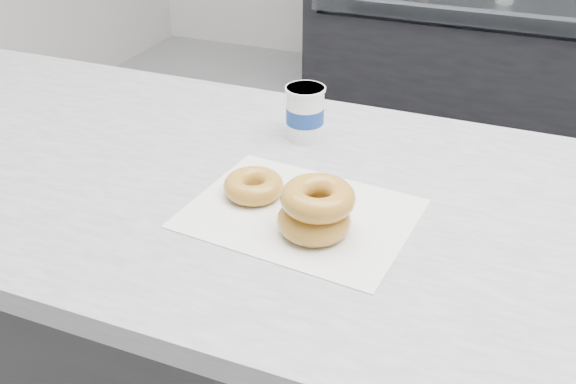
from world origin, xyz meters
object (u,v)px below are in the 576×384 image
(display_case, at_px, (544,19))
(coffee_cup, at_px, (305,112))
(donut_stack, at_px, (316,209))
(donut_single, at_px, (254,186))

(display_case, relative_size, coffee_cup, 23.69)
(donut_stack, bearing_deg, display_case, 84.86)
(donut_stack, xyz_separation_m, coffee_cup, (-0.13, 0.29, 0.01))
(display_case, distance_m, coffee_cup, 2.60)
(donut_single, xyz_separation_m, donut_stack, (0.13, -0.06, 0.02))
(display_case, bearing_deg, donut_single, -97.87)
(coffee_cup, bearing_deg, donut_stack, -84.79)
(donut_stack, distance_m, coffee_cup, 0.32)
(display_case, height_order, coffee_cup, display_case)
(donut_single, distance_m, donut_stack, 0.14)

